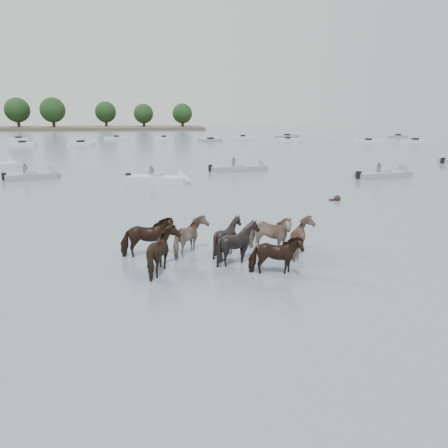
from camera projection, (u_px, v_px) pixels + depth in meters
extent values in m
plane|color=slate|center=(278.00, 283.00, 14.07)|extent=(400.00, 400.00, 0.00)
imported|color=black|center=(147.00, 239.00, 16.55)|extent=(2.08, 1.21, 1.65)
imported|color=#816D58|center=(192.00, 238.00, 16.87)|extent=(1.49, 1.68, 1.53)
imported|color=black|center=(228.00, 238.00, 16.84)|extent=(1.54, 1.40, 1.56)
imported|color=gray|center=(269.00, 235.00, 17.08)|extent=(2.10, 1.81, 1.63)
imported|color=black|center=(165.00, 253.00, 14.84)|extent=(1.64, 1.83, 1.64)
imported|color=black|center=(239.00, 244.00, 15.83)|extent=(1.74, 1.62, 1.65)
imported|color=black|center=(276.00, 257.00, 14.67)|extent=(1.88, 1.06, 1.50)
imported|color=#836959|center=(304.00, 239.00, 16.63)|extent=(1.35, 1.57, 1.57)
sphere|color=black|center=(337.00, 199.00, 27.47)|extent=(0.44, 0.44, 0.44)
cube|color=black|center=(333.00, 200.00, 27.46)|extent=(0.50, 0.22, 0.18)
cube|color=gray|center=(31.00, 177.00, 36.56)|extent=(4.29, 3.02, 0.55)
cone|color=gray|center=(56.00, 175.00, 37.53)|extent=(1.45, 1.82, 1.60)
cube|color=#99ADB7|center=(30.00, 172.00, 36.47)|extent=(1.17, 1.34, 0.35)
cube|color=black|center=(4.00, 176.00, 35.54)|extent=(0.46, 0.46, 0.60)
cylinder|color=#595966|center=(25.00, 170.00, 36.37)|extent=(0.36, 0.36, 0.70)
sphere|color=#595966|center=(25.00, 165.00, 36.26)|extent=(0.24, 0.24, 0.24)
cube|color=silver|center=(157.00, 180.00, 34.82)|extent=(5.05, 3.19, 0.55)
cone|color=silver|center=(186.00, 181.00, 34.29)|extent=(1.41, 1.81, 1.60)
cube|color=#99ADB7|center=(157.00, 175.00, 34.74)|extent=(1.14, 1.33, 0.35)
cube|color=black|center=(129.00, 177.00, 35.31)|extent=(0.45, 0.45, 0.60)
cylinder|color=#595966|center=(152.00, 173.00, 34.64)|extent=(0.36, 0.36, 0.70)
sphere|color=#595966|center=(151.00, 167.00, 34.53)|extent=(0.24, 0.24, 0.24)
cube|color=gray|center=(238.00, 169.00, 41.77)|extent=(5.44, 2.17, 0.55)
cone|color=gray|center=(265.00, 168.00, 42.39)|extent=(1.07, 1.69, 1.60)
cube|color=#99ADB7|center=(238.00, 165.00, 41.69)|extent=(0.92, 1.20, 0.35)
cube|color=black|center=(210.00, 168.00, 41.12)|extent=(0.39, 0.39, 0.60)
cylinder|color=#595966|center=(234.00, 163.00, 41.59)|extent=(0.36, 0.36, 0.70)
sphere|color=#595966|center=(234.00, 158.00, 41.48)|extent=(0.24, 0.24, 0.24)
cube|color=gray|center=(383.00, 175.00, 37.39)|extent=(5.20, 2.72, 0.55)
cone|color=gray|center=(406.00, 174.00, 38.26)|extent=(1.25, 1.77, 1.60)
cube|color=#99ADB7|center=(383.00, 171.00, 37.30)|extent=(1.04, 1.28, 0.35)
cube|color=black|center=(359.00, 175.00, 36.49)|extent=(0.42, 0.42, 0.60)
cylinder|color=#595966|center=(379.00, 169.00, 37.21)|extent=(0.36, 0.36, 0.70)
sphere|color=#595966|center=(379.00, 163.00, 37.10)|extent=(0.24, 0.24, 0.24)
cube|color=black|center=(443.00, 160.00, 47.90)|extent=(0.42, 0.42, 0.60)
cone|color=silver|center=(15.00, 165.00, 45.14)|extent=(1.61, 1.83, 1.60)
cube|color=silver|center=(19.00, 139.00, 89.94)|extent=(4.19, 1.62, 0.60)
cube|color=black|center=(19.00, 138.00, 89.85)|extent=(1.03, 1.03, 0.50)
cube|color=silver|center=(22.00, 144.00, 75.56)|extent=(4.78, 2.20, 0.60)
cube|color=black|center=(22.00, 142.00, 75.47)|extent=(1.14, 1.14, 0.50)
cube|color=silver|center=(81.00, 144.00, 76.70)|extent=(4.99, 3.08, 0.60)
cube|color=black|center=(81.00, 142.00, 76.61)|extent=(1.29, 1.29, 0.50)
cube|color=silver|center=(117.00, 138.00, 94.50)|extent=(5.22, 1.66, 0.60)
cube|color=black|center=(117.00, 136.00, 94.41)|extent=(1.03, 1.03, 0.50)
cube|color=silver|center=(164.00, 138.00, 94.13)|extent=(4.25, 1.64, 0.60)
cube|color=black|center=(164.00, 137.00, 94.04)|extent=(1.03, 1.03, 0.50)
cube|color=gray|center=(210.00, 141.00, 86.20)|extent=(4.91, 3.13, 0.60)
cube|color=black|center=(210.00, 139.00, 86.11)|extent=(1.30, 1.30, 0.50)
cube|color=silver|center=(243.00, 138.00, 96.42)|extent=(5.57, 3.00, 0.60)
cube|color=black|center=(243.00, 136.00, 96.33)|extent=(1.25, 1.25, 0.50)
cube|color=silver|center=(288.00, 140.00, 87.89)|extent=(5.09, 3.24, 0.60)
cube|color=black|center=(288.00, 138.00, 87.80)|extent=(1.30, 1.30, 0.50)
cube|color=gray|center=(287.00, 137.00, 101.73)|extent=(6.10, 3.57, 0.60)
cube|color=black|center=(287.00, 135.00, 101.64)|extent=(1.30, 1.30, 0.50)
cube|color=silver|center=(368.00, 142.00, 82.72)|extent=(5.49, 2.00, 0.60)
cube|color=black|center=(368.00, 140.00, 82.63)|extent=(1.09, 1.09, 0.50)
cube|color=silver|center=(415.00, 141.00, 83.56)|extent=(5.96, 3.11, 0.60)
cube|color=black|center=(415.00, 139.00, 83.47)|extent=(1.25, 1.25, 0.50)
cube|color=gray|center=(398.00, 137.00, 100.81)|extent=(4.17, 1.52, 0.60)
cube|color=black|center=(398.00, 135.00, 100.72)|extent=(1.01, 1.01, 0.50)
cylinder|color=#382619|center=(19.00, 125.00, 148.08)|extent=(1.00, 1.00, 3.63)
sphere|color=black|center=(17.00, 110.00, 146.95)|extent=(8.07, 8.07, 8.07)
cylinder|color=#382619|center=(54.00, 125.00, 146.51)|extent=(1.00, 1.00, 3.63)
sphere|color=black|center=(53.00, 110.00, 145.37)|extent=(8.06, 8.06, 8.06)
cylinder|color=#382619|center=(106.00, 124.00, 158.80)|extent=(1.00, 1.00, 3.30)
sphere|color=black|center=(106.00, 112.00, 157.76)|extent=(7.33, 7.33, 7.33)
cylinder|color=#382619|center=(144.00, 125.00, 154.35)|extent=(1.00, 1.00, 3.00)
sphere|color=black|center=(143.00, 114.00, 153.41)|extent=(6.67, 6.67, 6.67)
cylinder|color=#382619|center=(183.00, 125.00, 152.92)|extent=(1.00, 1.00, 3.02)
sphere|color=black|center=(182.00, 113.00, 151.98)|extent=(6.71, 6.71, 6.71)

